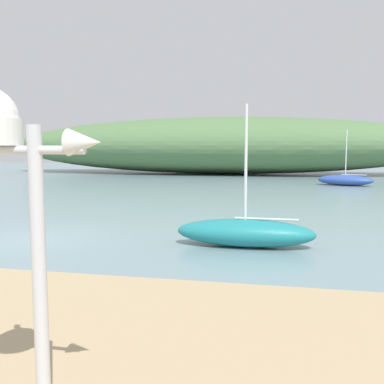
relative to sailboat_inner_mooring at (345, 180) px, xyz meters
name	(u,v)px	position (x,y,z in m)	size (l,w,h in m)	color
ground_plane	(31,239)	(-11.72, -20.84, -0.39)	(120.00, 120.00, 0.00)	gray
distant_hill	(218,146)	(-10.88, 12.30, 2.53)	(45.73, 11.18, 5.84)	#517547
sailboat_inner_mooring	(345,180)	(0.00, 0.00, 0.00)	(4.08, 2.57, 3.96)	#2D4C9E
sailboat_by_sandbar	(245,232)	(-5.50, -20.50, 0.00)	(3.77, 1.16, 3.83)	teal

